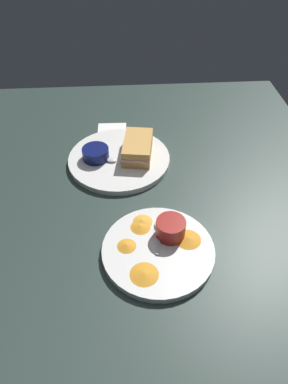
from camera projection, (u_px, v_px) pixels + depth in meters
The scene contains 10 objects.
ground_plane at pixel (137, 184), 94.58cm from camera, with size 110.00×110.00×3.00cm, color #283833.
plate_sandwich_main at pixel (119, 159), 98.66cm from camera, with size 28.57×28.57×1.60cm, color silver.
sandwich_half_near at pixel (138, 147), 97.37cm from camera, with size 14.15×9.45×4.80cm.
ramekin_dark_sauce at pixel (96, 153), 96.57cm from camera, with size 7.41×7.41×3.21cm.
spoon_by_dark_ramekin at pixel (115, 161), 96.30cm from camera, with size 4.89×9.74×0.80cm.
plate_chips_companion at pixel (158, 251), 75.35cm from camera, with size 24.36×24.36×1.60cm, color silver.
ramekin_light_gravy at pixel (171, 228), 76.06cm from camera, with size 6.54×6.54×4.19cm.
spoon_by_gravy_ramekin at pixel (159, 229), 78.25cm from camera, with size 9.96×2.81×0.80cm.
plantain_chip_scatter at pixel (156, 241), 75.86cm from camera, with size 20.56×18.66×0.60cm.
paper_napkin_folded at pixel (112, 133), 109.51cm from camera, with size 11.00×9.00×0.40cm, color white.
Camera 1 is at (70.32, -2.68, 61.76)cm, focal length 32.59 mm.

